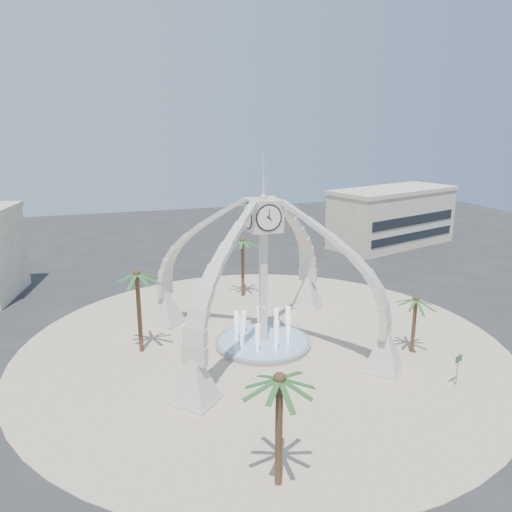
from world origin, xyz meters
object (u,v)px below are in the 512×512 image
object	(u,v)px
palm_west	(137,275)
street_sign	(458,363)
clock_tower	(263,271)
palm_east	(416,300)
palm_south	(280,380)
fountain	(263,342)
palm_north	(243,241)

from	to	relation	value
palm_west	street_sign	world-z (taller)	palm_west
clock_tower	palm_west	world-z (taller)	clock_tower
clock_tower	street_sign	world-z (taller)	clock_tower
palm_east	street_sign	xyz separation A→B (m)	(-0.14, -5.47, -2.76)
palm_south	street_sign	distance (m)	16.94
clock_tower	palm_west	distance (m)	9.97
palm_south	clock_tower	bearing A→B (deg)	74.08
palm_south	fountain	bearing A→B (deg)	74.08
street_sign	palm_west	bearing A→B (deg)	128.60
clock_tower	palm_south	bearing A→B (deg)	-105.92
fountain	clock_tower	bearing A→B (deg)	-90.00
palm_east	street_sign	bearing A→B (deg)	-91.46
clock_tower	palm_west	xyz separation A→B (m)	(-9.80, 1.84, 0.06)
palm_east	palm_west	world-z (taller)	palm_west
clock_tower	palm_north	bearing A→B (deg)	81.44
palm_west	palm_south	xyz separation A→B (m)	(5.23, -17.85, -0.60)
clock_tower	palm_south	world-z (taller)	clock_tower
fountain	street_sign	bearing A→B (deg)	-43.92
palm_east	street_sign	distance (m)	6.13
palm_north	clock_tower	bearing A→B (deg)	-98.56
palm_north	palm_east	bearing A→B (deg)	-61.94
fountain	palm_south	size ratio (longest dim) A/B	1.18
palm_north	palm_south	xyz separation A→B (m)	(-6.41, -28.24, -0.11)
fountain	palm_west	xyz separation A→B (m)	(-9.80, 1.84, 6.26)
palm_north	palm_south	size ratio (longest dim) A/B	1.01
palm_south	palm_north	bearing A→B (deg)	77.22
palm_east	palm_west	bearing A→B (deg)	161.81
fountain	palm_east	xyz separation A→B (m)	(11.02, -5.01, 4.24)
fountain	palm_north	xyz separation A→B (m)	(1.84, 12.23, 5.78)
clock_tower	palm_north	xyz separation A→B (m)	(1.84, 12.23, -0.42)
palm_west	street_sign	distance (m)	24.54
palm_east	fountain	bearing A→B (deg)	155.58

